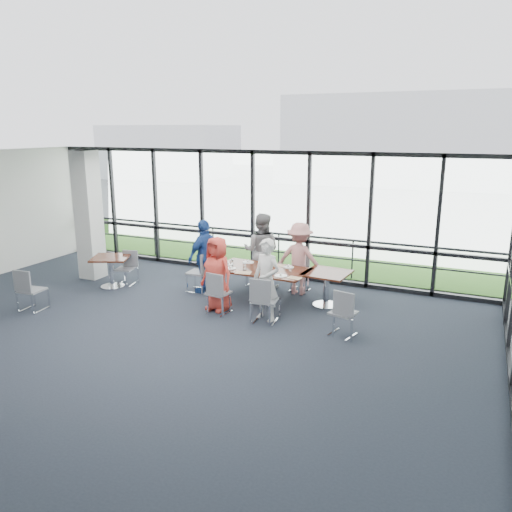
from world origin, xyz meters
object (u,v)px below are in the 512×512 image
at_px(chair_spare_r, 343,313).
at_px(chair_main_nl, 218,293).
at_px(side_table_right, 327,277).
at_px(chair_spare_lb, 125,269).
at_px(diner_near_left, 217,274).
at_px(structural_column, 89,216).
at_px(diner_far_right, 299,259).
at_px(chair_main_nr, 265,300).
at_px(side_table_left, 111,262).
at_px(diner_far_left, 261,251).
at_px(diner_near_right, 266,280).
at_px(chair_main_end, 198,272).
at_px(chair_main_fl, 257,268).
at_px(chair_main_fr, 300,274).
at_px(chair_spare_la, 32,290).
at_px(diner_end, 205,256).
at_px(main_table, 262,274).

bearing_deg(chair_spare_r, chair_main_nl, -168.01).
xyz_separation_m(side_table_right, chair_spare_lb, (-4.88, -0.59, -0.23)).
distance_m(side_table_right, diner_near_left, 2.33).
distance_m(structural_column, diner_far_right, 5.40).
distance_m(diner_far_right, chair_main_nr, 1.99).
bearing_deg(chair_spare_r, side_table_right, 131.13).
xyz_separation_m(side_table_left, diner_far_left, (3.28, 1.46, 0.27)).
relative_size(structural_column, diner_near_right, 1.94).
xyz_separation_m(diner_far_left, chair_main_end, (-1.21, -0.90, -0.44)).
height_order(diner_far_right, chair_main_nl, diner_far_right).
distance_m(chair_main_nl, chair_spare_r, 2.63).
height_order(chair_main_nl, chair_main_end, chair_main_end).
relative_size(chair_main_fl, chair_main_fr, 1.03).
bearing_deg(chair_spare_la, diner_end, 36.94).
relative_size(diner_near_right, chair_main_end, 1.78).
relative_size(side_table_right, diner_end, 0.58).
relative_size(chair_main_fl, chair_spare_r, 0.99).
bearing_deg(diner_far_left, chair_main_nr, 107.23).
height_order(diner_end, chair_spare_lb, diner_end).
relative_size(diner_near_left, chair_spare_lb, 1.92).
height_order(structural_column, side_table_right, structural_column).
xyz_separation_m(diner_end, chair_main_nr, (2.01, -1.17, -0.40)).
xyz_separation_m(chair_main_fr, chair_spare_lb, (-4.03, -1.32, -0.02)).
bearing_deg(chair_main_fl, diner_near_left, 90.19).
distance_m(structural_column, diner_end, 3.34).
relative_size(side_table_right, chair_main_end, 1.07).
height_order(diner_near_left, chair_main_fl, diner_near_left).
bearing_deg(chair_spare_r, side_table_left, -171.93).
xyz_separation_m(side_table_right, diner_near_left, (-2.01, -1.16, 0.14)).
bearing_deg(chair_main_nl, chair_main_end, 143.88).
relative_size(diner_near_left, chair_main_nl, 1.79).
xyz_separation_m(side_table_left, chair_spare_r, (5.81, -0.58, -0.19)).
bearing_deg(diner_end, chair_main_fr, 132.27).
bearing_deg(chair_main_nl, diner_near_left, 130.01).
xyz_separation_m(diner_near_right, chair_spare_la, (-4.65, -1.54, -0.38)).
xyz_separation_m(structural_column, diner_near_right, (5.22, -0.88, -0.78)).
bearing_deg(main_table, diner_near_left, -124.40).
height_order(diner_near_right, chair_spare_la, diner_near_right).
bearing_deg(chair_main_fr, chair_spare_lb, 25.39).
relative_size(structural_column, main_table, 1.55).
xyz_separation_m(diner_end, chair_main_end, (-0.17, -0.05, -0.39)).
height_order(diner_far_right, chair_main_fl, diner_far_right).
distance_m(side_table_right, chair_spare_r, 1.62).
xyz_separation_m(diner_near_right, chair_main_nr, (0.04, -0.15, -0.37)).
distance_m(diner_far_right, chair_main_end, 2.37).
distance_m(diner_end, chair_spare_r, 3.78).
height_order(chair_main_nl, chair_spare_la, chair_spare_la).
relative_size(main_table, diner_near_right, 1.25).
relative_size(main_table, side_table_left, 1.87).
height_order(chair_main_fl, chair_spare_la, chair_spare_la).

